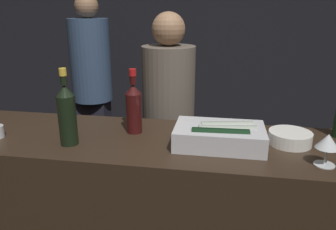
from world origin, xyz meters
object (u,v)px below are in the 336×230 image
bowl_white (290,137)px  champagne_bottle (67,113)px  wine_glass (328,142)px  person_in_hoodie (92,82)px  person_blond_tee (168,123)px  red_wine_bottle_tall (134,107)px  ice_bin_with_bottles (221,135)px

bowl_white → champagne_bottle: champagne_bottle is taller
champagne_bottle → wine_glass: bearing=-1.6°
bowl_white → champagne_bottle: bearing=-170.3°
champagne_bottle → person_in_hoodie: size_ratio=0.21×
wine_glass → person_blond_tee: bearing=136.4°
bowl_white → wine_glass: 0.24m
red_wine_bottle_tall → bowl_white: bearing=-2.1°
champagne_bottle → person_blond_tee: 0.85m
red_wine_bottle_tall → person_in_hoodie: person_in_hoodie is taller
ice_bin_with_bottles → wine_glass: wine_glass is taller
ice_bin_with_bottles → person_in_hoodie: (-1.22, 1.42, -0.10)m
wine_glass → person_blond_tee: person_blond_tee is taller
person_in_hoodie → champagne_bottle: bearing=109.6°
ice_bin_with_bottles → person_in_hoodie: bearing=130.8°
champagne_bottle → red_wine_bottle_tall: (0.27, 0.21, -0.01)m
red_wine_bottle_tall → person_blond_tee: size_ratio=0.20×
ice_bin_with_bottles → red_wine_bottle_tall: 0.47m
bowl_white → red_wine_bottle_tall: red_wine_bottle_tall is taller
wine_glass → person_in_hoodie: (-1.65, 1.55, -0.15)m
bowl_white → person_blond_tee: 0.88m
bowl_white → red_wine_bottle_tall: (-0.78, 0.03, 0.11)m
red_wine_bottle_tall → person_in_hoodie: size_ratio=0.19×
ice_bin_with_bottles → person_in_hoodie: size_ratio=0.23×
bowl_white → person_in_hoodie: person_in_hoodie is taller
ice_bin_with_bottles → red_wine_bottle_tall: (-0.45, 0.11, 0.09)m
person_blond_tee → champagne_bottle: bearing=119.0°
wine_glass → red_wine_bottle_tall: 0.91m
ice_bin_with_bottles → bowl_white: (0.33, 0.08, -0.02)m
person_in_hoodie → person_blond_tee: 1.19m
red_wine_bottle_tall → ice_bin_with_bottles: bearing=-13.2°
ice_bin_with_bottles → red_wine_bottle_tall: size_ratio=1.25×
ice_bin_with_bottles → wine_glass: bearing=-17.0°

